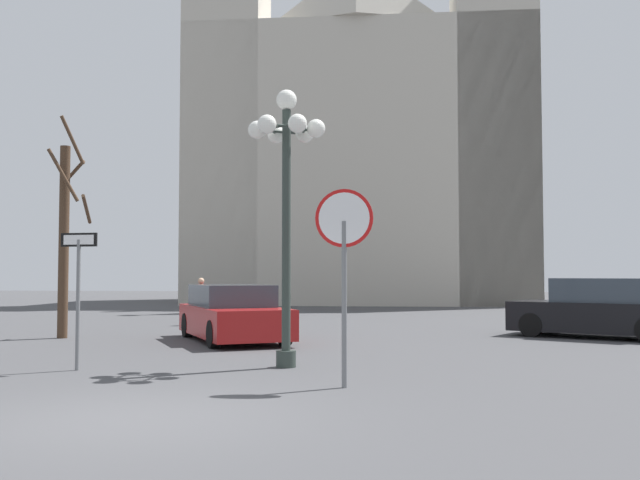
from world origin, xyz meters
TOP-DOWN VIEW (x-y plane):
  - ground_plane at (0.00, 0.00)m, footprint 120.00×120.00m
  - cathedral at (0.62, 33.78)m, footprint 19.47×12.14m
  - stop_sign at (2.29, 2.56)m, footprint 0.88×0.10m
  - one_way_arrow_sign at (-2.51, 3.90)m, footprint 0.70×0.12m
  - street_lamp at (1.05, 4.75)m, footprint 1.43×1.28m
  - bare_tree at (-5.72, 9.81)m, footprint 1.03×1.26m
  - parked_car_near_red at (-1.11, 9.57)m, footprint 3.79×4.85m
  - parked_car_far_black at (8.29, 11.61)m, footprint 4.65×3.73m
  - pedestrian_walking at (-3.49, 14.93)m, footprint 0.32×0.32m

SIDE VIEW (x-z plane):
  - ground_plane at x=0.00m, z-range 0.00..0.00m
  - parked_car_near_red at x=-1.11m, z-range -0.04..1.37m
  - parked_car_far_black at x=8.29m, z-range -0.05..1.52m
  - pedestrian_walking at x=-3.49m, z-range 0.15..1.71m
  - one_way_arrow_sign at x=-2.51m, z-range 0.33..2.74m
  - stop_sign at x=2.29m, z-range 0.63..3.59m
  - bare_tree at x=-5.72m, z-range -0.17..5.64m
  - street_lamp at x=1.05m, z-range 0.98..6.05m
  - cathedral at x=0.62m, z-range -5.80..25.78m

